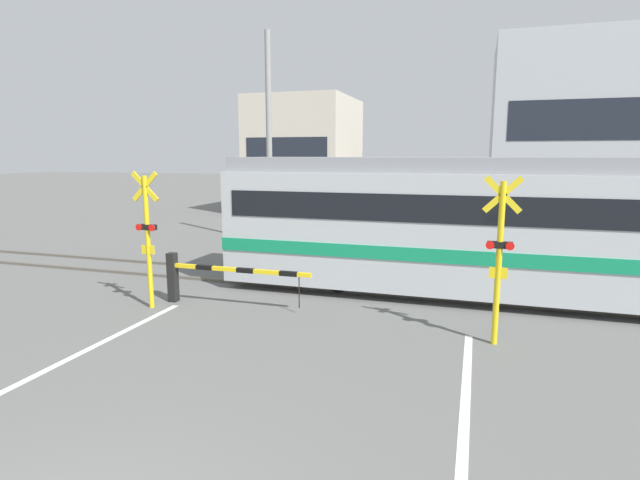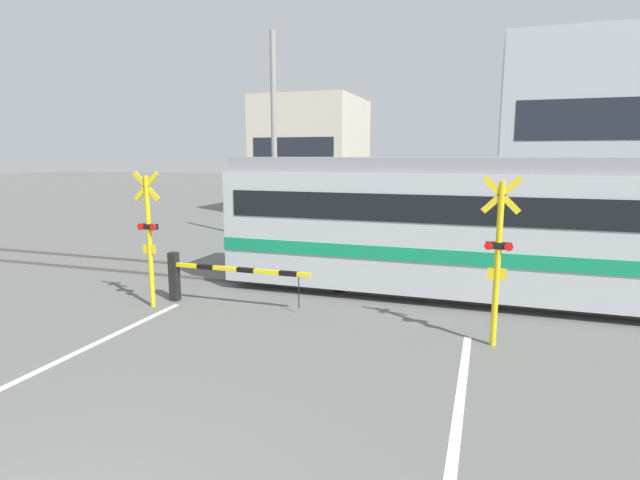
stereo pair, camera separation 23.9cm
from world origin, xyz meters
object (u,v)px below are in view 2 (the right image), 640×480
Objects in this scene: crossing_barrier_near at (205,273)px; crossing_signal_left at (149,233)px; commuter_train at (544,226)px; pedestrian at (393,227)px; crossing_signal_right at (498,254)px; crossing_barrier_far at (457,245)px.

crossing_barrier_near is 1.15× the size of crossing_signal_left.
commuter_train is 4.31× the size of crossing_barrier_near.
crossing_signal_left is (-1.05, -0.59, 0.99)m from crossing_barrier_near.
crossing_barrier_near is 2.26× the size of pedestrian.
crossing_barrier_far is at bearing 99.53° from crossing_signal_right.
crossing_signal_right is 1.97× the size of pedestrian.
pedestrian is at bearing 69.45° from crossing_barrier_near.
crossing_barrier_far is at bearing 44.33° from crossing_signal_left.
pedestrian is at bearing 137.41° from crossing_barrier_far.
commuter_train is at bearing 19.87° from crossing_barrier_near.
crossing_signal_left is (-8.54, -3.29, -0.10)m from commuter_train.
crossing_signal_left reaches higher than crossing_barrier_far.
crossing_barrier_far is (-2.12, 2.98, -1.09)m from commuter_train.
crossing_signal_right is at bearing -5.21° from crossing_barrier_near.
crossing_barrier_near is 8.44m from pedestrian.
crossing_signal_right is at bearing 0.00° from crossing_signal_left.
commuter_train is at bearing 21.08° from crossing_signal_left.
commuter_train is 3.46m from crossing_signal_right.
pedestrian is at bearing 112.18° from crossing_signal_right.
crossing_barrier_near is at bearing -110.55° from pedestrian.
pedestrian is (2.96, 7.91, 0.17)m from crossing_barrier_near.
commuter_train is at bearing 72.11° from crossing_signal_right.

